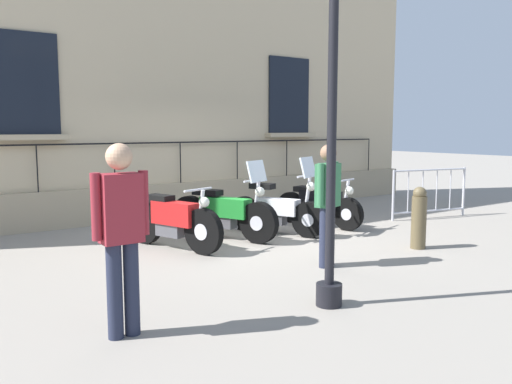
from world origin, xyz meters
name	(u,v)px	position (x,y,z in m)	size (l,w,h in m)	color
ground_plane	(247,235)	(0.00, 0.00, 0.00)	(60.00, 60.00, 0.00)	gray
building_facade	(170,43)	(-2.92, 0.00, 3.70)	(0.82, 13.84, 7.63)	#C6B28E
motorcycle_red	(174,221)	(0.22, -1.54, 0.44)	(1.93, 0.81, 0.99)	black
motorcycle_green	(224,213)	(0.01, -0.48, 0.44)	(2.05, 0.98, 1.37)	black
motorcycle_white	(277,211)	(0.21, 0.51, 0.41)	(1.86, 0.99, 1.40)	black
motorcycle_black	(319,205)	(0.11, 1.61, 0.42)	(1.90, 0.77, 0.94)	black
lamppost	(334,13)	(3.61, -1.40, 3.04)	(0.35, 1.05, 4.28)	black
crowd_barrier	(430,192)	(0.74, 4.17, 0.56)	(0.45, 1.88, 1.05)	#B7B7BF
bollard	(419,218)	(2.43, 1.62, 0.49)	(0.23, 0.23, 0.98)	brown
pedestrian_standing	(328,198)	(2.40, -0.31, 0.94)	(0.33, 0.50, 1.67)	#23283D
pedestrian_walking	(121,228)	(3.15, -3.51, 1.00)	(0.24, 0.53, 1.76)	#23283D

